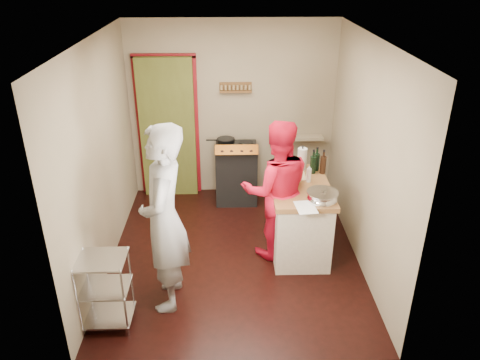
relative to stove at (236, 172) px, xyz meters
name	(u,v)px	position (x,y,z in m)	size (l,w,h in m)	color
floor	(235,253)	(-0.05, -1.42, -0.45)	(3.50, 3.50, 0.00)	black
back_wall	(189,121)	(-0.69, 0.36, 0.68)	(3.00, 0.44, 2.60)	gray
left_wall	(101,159)	(-1.55, -1.42, 0.85)	(0.04, 3.50, 2.60)	gray
right_wall	(366,156)	(1.45, -1.42, 0.85)	(0.04, 3.50, 2.60)	gray
ceiling	(233,38)	(-0.05, -1.42, 2.16)	(3.00, 3.50, 0.02)	white
stove	(236,172)	(0.00, 0.00, 0.00)	(0.60, 0.63, 1.00)	black
wire_shelving	(105,288)	(-1.33, -2.62, -0.01)	(0.48, 0.40, 0.80)	silver
island	(299,215)	(0.75, -1.32, 0.02)	(0.71, 1.31, 1.20)	beige
person_stripe	(164,220)	(-0.75, -2.27, 0.55)	(0.73, 0.48, 2.00)	silver
person_red	(277,191)	(0.45, -1.42, 0.42)	(0.84, 0.66, 1.73)	red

